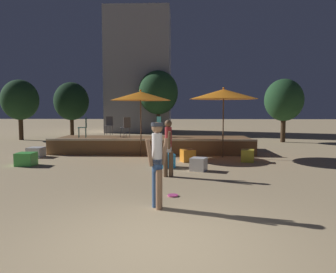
{
  "coord_description": "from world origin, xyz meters",
  "views": [
    {
      "loc": [
        0.33,
        -4.59,
        1.97
      ],
      "look_at": [
        0.0,
        4.31,
        1.22
      ],
      "focal_mm": 35.0,
      "sensor_mm": 36.0,
      "label": 1
    }
  ],
  "objects_px": {
    "cube_seat_2": "(26,159)",
    "bistro_chair_3": "(84,125)",
    "background_tree_1": "(71,101)",
    "bistro_chair_0": "(158,124)",
    "background_tree_2": "(20,100)",
    "person_1": "(168,146)",
    "cube_seat_4": "(36,152)",
    "frisbee_disc": "(173,195)",
    "patio_umbrella_1": "(141,96)",
    "bistro_chair_1": "(109,124)",
    "patio_umbrella_0": "(224,94)",
    "cube_seat_0": "(188,155)",
    "cube_seat_1": "(248,156)",
    "cube_seat_5": "(167,160)",
    "background_tree_0": "(284,100)",
    "person_0": "(157,160)",
    "cube_seat_3": "(199,164)",
    "background_tree_3": "(158,93)",
    "bistro_chair_2": "(126,125)"
  },
  "relations": [
    {
      "from": "cube_seat_4",
      "to": "cube_seat_5",
      "type": "relative_size",
      "value": 1.03
    },
    {
      "from": "cube_seat_4",
      "to": "person_1",
      "type": "bearing_deg",
      "value": -33.77
    },
    {
      "from": "cube_seat_0",
      "to": "background_tree_0",
      "type": "relative_size",
      "value": 0.16
    },
    {
      "from": "cube_seat_5",
      "to": "person_0",
      "type": "bearing_deg",
      "value": -90.11
    },
    {
      "from": "bistro_chair_0",
      "to": "person_1",
      "type": "bearing_deg",
      "value": -33.28
    },
    {
      "from": "background_tree_1",
      "to": "bistro_chair_0",
      "type": "bearing_deg",
      "value": -49.18
    },
    {
      "from": "cube_seat_2",
      "to": "bistro_chair_3",
      "type": "height_order",
      "value": "bistro_chair_3"
    },
    {
      "from": "cube_seat_5",
      "to": "background_tree_0",
      "type": "bearing_deg",
      "value": 52.99
    },
    {
      "from": "patio_umbrella_0",
      "to": "cube_seat_1",
      "type": "height_order",
      "value": "patio_umbrella_0"
    },
    {
      "from": "bistro_chair_3",
      "to": "background_tree_2",
      "type": "bearing_deg",
      "value": -147.79
    },
    {
      "from": "bistro_chair_3",
      "to": "background_tree_1",
      "type": "xyz_separation_m",
      "value": [
        -3.76,
        9.6,
        1.28
      ]
    },
    {
      "from": "cube_seat_2",
      "to": "person_1",
      "type": "xyz_separation_m",
      "value": [
        5.04,
        -1.71,
        0.66
      ]
    },
    {
      "from": "cube_seat_4",
      "to": "frisbee_disc",
      "type": "distance_m",
      "value": 8.25
    },
    {
      "from": "cube_seat_3",
      "to": "person_0",
      "type": "xyz_separation_m",
      "value": [
        -1.05,
        -4.02,
        0.75
      ]
    },
    {
      "from": "cube_seat_5",
      "to": "patio_umbrella_1",
      "type": "bearing_deg",
      "value": 114.31
    },
    {
      "from": "cube_seat_2",
      "to": "background_tree_1",
      "type": "xyz_separation_m",
      "value": [
        -2.63,
        12.82,
        2.31
      ]
    },
    {
      "from": "cube_seat_3",
      "to": "background_tree_2",
      "type": "xyz_separation_m",
      "value": [
        -10.76,
        10.14,
        2.33
      ]
    },
    {
      "from": "cube_seat_1",
      "to": "bistro_chair_3",
      "type": "distance_m",
      "value": 7.17
    },
    {
      "from": "frisbee_disc",
      "to": "bistro_chair_1",
      "type": "bearing_deg",
      "value": 110.99
    },
    {
      "from": "cube_seat_1",
      "to": "background_tree_0",
      "type": "bearing_deg",
      "value": 64.14
    },
    {
      "from": "cube_seat_1",
      "to": "cube_seat_5",
      "type": "distance_m",
      "value": 3.23
    },
    {
      "from": "frisbee_disc",
      "to": "cube_seat_2",
      "type": "bearing_deg",
      "value": 143.5
    },
    {
      "from": "cube_seat_4",
      "to": "frisbee_disc",
      "type": "relative_size",
      "value": 2.59
    },
    {
      "from": "cube_seat_2",
      "to": "bistro_chair_0",
      "type": "height_order",
      "value": "bistro_chair_0"
    },
    {
      "from": "frisbee_disc",
      "to": "background_tree_0",
      "type": "xyz_separation_m",
      "value": [
        6.3,
        12.42,
        2.47
      ]
    },
    {
      "from": "cube_seat_3",
      "to": "cube_seat_5",
      "type": "distance_m",
      "value": 1.19
    },
    {
      "from": "patio_umbrella_1",
      "to": "cube_seat_2",
      "type": "distance_m",
      "value": 5.03
    },
    {
      "from": "patio_umbrella_0",
      "to": "person_1",
      "type": "bearing_deg",
      "value": -117.82
    },
    {
      "from": "patio_umbrella_0",
      "to": "cube_seat_0",
      "type": "distance_m",
      "value": 3.01
    },
    {
      "from": "cube_seat_2",
      "to": "person_0",
      "type": "height_order",
      "value": "person_0"
    },
    {
      "from": "bistro_chair_0",
      "to": "background_tree_1",
      "type": "relative_size",
      "value": 0.23
    },
    {
      "from": "bistro_chair_3",
      "to": "background_tree_3",
      "type": "distance_m",
      "value": 12.08
    },
    {
      "from": "cube_seat_5",
      "to": "background_tree_0",
      "type": "xyz_separation_m",
      "value": [
        6.58,
        8.74,
        2.26
      ]
    },
    {
      "from": "bistro_chair_0",
      "to": "frisbee_disc",
      "type": "bearing_deg",
      "value": -33.71
    },
    {
      "from": "cube_seat_1",
      "to": "cube_seat_4",
      "type": "bearing_deg",
      "value": 173.77
    },
    {
      "from": "cube_seat_5",
      "to": "background_tree_1",
      "type": "xyz_separation_m",
      "value": [
        -7.56,
        12.99,
        2.3
      ]
    },
    {
      "from": "cube_seat_5",
      "to": "background_tree_3",
      "type": "relative_size",
      "value": 0.12
    },
    {
      "from": "bistro_chair_2",
      "to": "background_tree_2",
      "type": "distance_m",
      "value": 9.99
    },
    {
      "from": "bistro_chair_3",
      "to": "cube_seat_0",
      "type": "bearing_deg",
      "value": 53.09
    },
    {
      "from": "cube_seat_1",
      "to": "cube_seat_4",
      "type": "distance_m",
      "value": 8.51
    },
    {
      "from": "patio_umbrella_0",
      "to": "background_tree_0",
      "type": "height_order",
      "value": "background_tree_0"
    },
    {
      "from": "patio_umbrella_1",
      "to": "frisbee_disc",
      "type": "distance_m",
      "value": 6.97
    },
    {
      "from": "cube_seat_2",
      "to": "background_tree_0",
      "type": "height_order",
      "value": "background_tree_0"
    },
    {
      "from": "cube_seat_4",
      "to": "person_0",
      "type": "bearing_deg",
      "value": -51.14
    },
    {
      "from": "cube_seat_4",
      "to": "background_tree_1",
      "type": "distance_m",
      "value": 11.23
    },
    {
      "from": "bistro_chair_1",
      "to": "frisbee_disc",
      "type": "xyz_separation_m",
      "value": [
        3.33,
        -8.68,
        -1.23
      ]
    },
    {
      "from": "cube_seat_0",
      "to": "person_0",
      "type": "height_order",
      "value": "person_0"
    },
    {
      "from": "background_tree_1",
      "to": "background_tree_2",
      "type": "xyz_separation_m",
      "value": [
        -2.16,
        -3.42,
        0.01
      ]
    },
    {
      "from": "cube_seat_1",
      "to": "cube_seat_0",
      "type": "bearing_deg",
      "value": -178.96
    },
    {
      "from": "cube_seat_1",
      "to": "person_0",
      "type": "bearing_deg",
      "value": -116.88
    }
  ]
}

